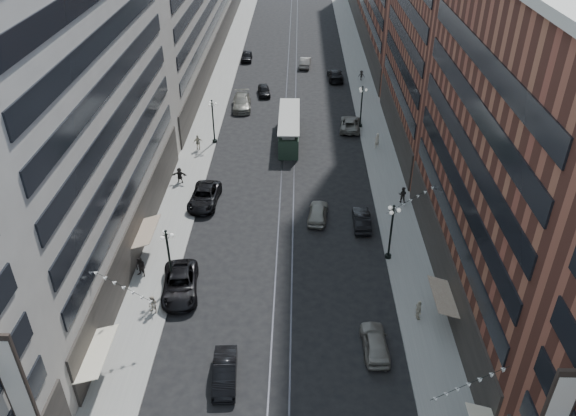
# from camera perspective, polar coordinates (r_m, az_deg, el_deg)

# --- Properties ---
(ground) EXTENTS (220.00, 220.00, 0.00)m
(ground) POSITION_cam_1_polar(r_m,az_deg,el_deg) (74.38, 0.17, 8.24)
(ground) COLOR black
(ground) RESTS_ON ground
(sidewalk_west) EXTENTS (4.00, 180.00, 0.15)m
(sidewalk_west) POSITION_cam_1_polar(r_m,az_deg,el_deg) (84.42, -7.35, 11.09)
(sidewalk_west) COLOR gray
(sidewalk_west) RESTS_ON ground
(sidewalk_east) EXTENTS (4.00, 180.00, 0.15)m
(sidewalk_east) POSITION_cam_1_polar(r_m,az_deg,el_deg) (84.14, 7.93, 10.97)
(sidewalk_east) COLOR gray
(sidewalk_east) RESTS_ON ground
(rail_west) EXTENTS (0.12, 180.00, 0.02)m
(rail_west) POSITION_cam_1_polar(r_m,az_deg,el_deg) (83.59, -0.21, 11.08)
(rail_west) COLOR #2D2D33
(rail_west) RESTS_ON ground
(rail_east) EXTENTS (0.12, 180.00, 0.02)m
(rail_east) POSITION_cam_1_polar(r_m,az_deg,el_deg) (83.58, 0.77, 11.08)
(rail_east) COLOR #2D2D33
(rail_east) RESTS_ON ground
(building_west_mid) EXTENTS (8.00, 36.00, 28.00)m
(building_west_mid) POSITION_cam_1_polar(r_m,az_deg,el_deg) (47.59, -21.64, 9.77)
(building_west_mid) COLOR #A7A094
(building_west_mid) RESTS_ON ground
(building_east_mid) EXTENTS (8.00, 30.00, 24.00)m
(building_east_mid) POSITION_cam_1_polar(r_m,az_deg,el_deg) (43.37, 22.59, 4.43)
(building_east_mid) COLOR brown
(building_east_mid) RESTS_ON ground
(lamppost_sw_far) EXTENTS (1.03, 1.14, 5.52)m
(lamppost_sw_far) POSITION_cam_1_polar(r_m,az_deg,el_deg) (46.31, -11.99, -4.81)
(lamppost_sw_far) COLOR black
(lamppost_sw_far) RESTS_ON sidewalk_west
(lamppost_sw_mid) EXTENTS (1.03, 1.14, 5.52)m
(lamppost_sw_mid) POSITION_cam_1_polar(r_m,az_deg,el_deg) (69.30, -7.62, 8.86)
(lamppost_sw_mid) COLOR black
(lamppost_sw_mid) RESTS_ON sidewalk_west
(lamppost_se_far) EXTENTS (1.03, 1.14, 5.52)m
(lamppost_se_far) POSITION_cam_1_polar(r_m,az_deg,el_deg) (49.06, 10.44, -2.24)
(lamppost_se_far) COLOR black
(lamppost_se_far) RESTS_ON sidewalk_east
(lamppost_se_mid) EXTENTS (1.03, 1.14, 5.52)m
(lamppost_se_mid) POSITION_cam_1_polar(r_m,az_deg,el_deg) (73.60, 7.47, 10.32)
(lamppost_se_mid) COLOR black
(lamppost_se_mid) RESTS_ON sidewalk_east
(streetcar) EXTENTS (2.55, 11.51, 3.18)m
(streetcar) POSITION_cam_1_polar(r_m,az_deg,el_deg) (70.30, 0.12, 8.05)
(streetcar) COLOR #213427
(streetcar) RESTS_ON ground
(car_2) EXTENTS (3.55, 6.36, 1.68)m
(car_2) POSITION_cam_1_polar(r_m,az_deg,el_deg) (46.93, -10.91, -7.61)
(car_2) COLOR black
(car_2) RESTS_ON ground
(car_4) EXTENTS (1.96, 4.54, 1.53)m
(car_4) POSITION_cam_1_polar(r_m,az_deg,el_deg) (42.00, 8.84, -13.36)
(car_4) COLOR slate
(car_4) RESTS_ON ground
(car_5) EXTENTS (1.86, 4.57, 1.47)m
(car_5) POSITION_cam_1_polar(r_m,az_deg,el_deg) (39.96, -6.44, -16.24)
(car_5) COLOR black
(car_5) RESTS_ON ground
(pedestrian_2) EXTENTS (1.06, 0.84, 1.92)m
(pedestrian_2) POSITION_cam_1_polar(r_m,az_deg,el_deg) (48.98, -14.74, -5.82)
(pedestrian_2) COLOR black
(pedestrian_2) RESTS_ON sidewalk_west
(pedestrian_4) EXTENTS (0.57, 1.06, 1.73)m
(pedestrian_4) POSITION_cam_1_polar(r_m,az_deg,el_deg) (44.71, 13.13, -10.05)
(pedestrian_4) COLOR beige
(pedestrian_4) RESTS_ON sidewalk_east
(car_7) EXTENTS (3.08, 6.09, 1.65)m
(car_7) POSITION_cam_1_polar(r_m,az_deg,el_deg) (57.89, -8.49, 1.16)
(car_7) COLOR black
(car_7) RESTS_ON ground
(car_8) EXTENTS (2.89, 6.25, 1.77)m
(car_8) POSITION_cam_1_polar(r_m,az_deg,el_deg) (80.09, -4.71, 10.66)
(car_8) COLOR slate
(car_8) RESTS_ON ground
(car_9) EXTENTS (1.85, 4.48, 1.52)m
(car_9) POSITION_cam_1_polar(r_m,az_deg,el_deg) (100.08, -4.23, 15.13)
(car_9) COLOR black
(car_9) RESTS_ON ground
(car_10) EXTENTS (1.58, 4.44, 1.46)m
(car_10) POSITION_cam_1_polar(r_m,az_deg,el_deg) (54.35, 7.49, -1.16)
(car_10) COLOR black
(car_10) RESTS_ON ground
(car_11) EXTENTS (3.04, 5.63, 1.50)m
(car_11) POSITION_cam_1_polar(r_m,az_deg,el_deg) (73.89, 6.33, 8.51)
(car_11) COLOR slate
(car_11) RESTS_ON ground
(car_12) EXTENTS (2.48, 5.62, 1.60)m
(car_12) POSITION_cam_1_polar(r_m,az_deg,el_deg) (90.96, 4.83, 13.32)
(car_12) COLOR black
(car_12) RESTS_ON ground
(car_13) EXTENTS (2.24, 4.38, 1.43)m
(car_13) POSITION_cam_1_polar(r_m,az_deg,el_deg) (84.66, -2.47, 11.85)
(car_13) COLOR black
(car_13) RESTS_ON ground
(car_14) EXTENTS (2.03, 4.84, 1.56)m
(car_14) POSITION_cam_1_polar(r_m,az_deg,el_deg) (96.78, 1.76, 14.60)
(car_14) COLOR slate
(car_14) RESTS_ON ground
(pedestrian_5) EXTENTS (1.65, 0.53, 1.76)m
(pedestrian_5) POSITION_cam_1_polar(r_m,az_deg,el_deg) (61.82, -10.96, 3.30)
(pedestrian_5) COLOR black
(pedestrian_5) RESTS_ON sidewalk_west
(pedestrian_6) EXTENTS (1.19, 0.76, 1.88)m
(pedestrian_6) POSITION_cam_1_polar(r_m,az_deg,el_deg) (68.55, -9.12, 6.60)
(pedestrian_6) COLOR #B6AF97
(pedestrian_6) RESTS_ON sidewalk_west
(pedestrian_7) EXTENTS (0.96, 0.73, 1.75)m
(pedestrian_7) POSITION_cam_1_polar(r_m,az_deg,el_deg) (58.37, 11.56, 1.34)
(pedestrian_7) COLOR black
(pedestrian_7) RESTS_ON sidewalk_east
(pedestrian_8) EXTENTS (0.84, 0.77, 1.93)m
(pedestrian_8) POSITION_cam_1_polar(r_m,az_deg,el_deg) (68.99, 9.02, 6.81)
(pedestrian_8) COLOR beige
(pedestrian_8) RESTS_ON sidewalk_east
(pedestrian_9) EXTENTS (1.07, 0.65, 1.55)m
(pedestrian_9) POSITION_cam_1_polar(r_m,az_deg,el_deg) (90.80, 7.47, 13.21)
(pedestrian_9) COLOR black
(pedestrian_9) RESTS_ON sidewalk_east
(car_extra_0) EXTENTS (2.33, 4.68, 1.53)m
(car_extra_0) POSITION_cam_1_polar(r_m,az_deg,el_deg) (54.97, 3.06, -0.42)
(car_extra_0) COLOR gray
(car_extra_0) RESTS_ON ground
(pedestrian_extra_0) EXTENTS (0.90, 0.75, 1.61)m
(pedestrian_extra_0) POSITION_cam_1_polar(r_m,az_deg,el_deg) (45.32, -13.56, -9.53)
(pedestrian_extra_0) COLOR beige
(pedestrian_extra_0) RESTS_ON sidewalk_west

